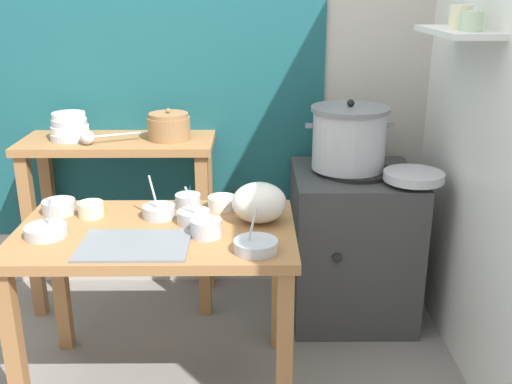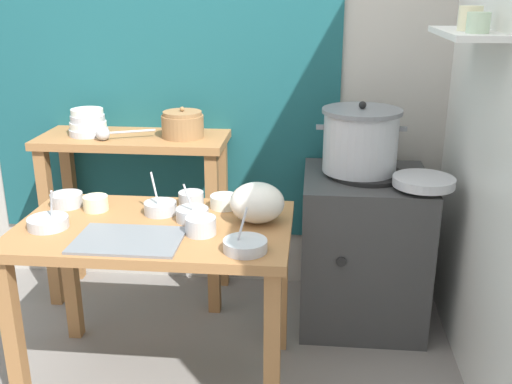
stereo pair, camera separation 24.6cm
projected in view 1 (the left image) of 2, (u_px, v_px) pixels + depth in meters
wall_back at (187, 51)px, 3.10m from camera, size 4.40×0.12×2.60m
wall_right at (509, 76)px, 2.26m from camera, size 0.30×3.20×2.60m
prep_table at (157, 254)px, 2.38m from camera, size 1.10×0.66×0.72m
back_shelf_table at (120, 181)px, 3.05m from camera, size 0.96×0.40×0.90m
stove_block at (352, 244)px, 3.03m from camera, size 0.60×0.61×0.78m
steamer_pot at (349, 138)px, 2.87m from camera, size 0.42×0.37×0.34m
clay_pot at (169, 126)px, 2.96m from camera, size 0.21×0.21×0.16m
bowl_stack_enamel at (70, 127)px, 2.95m from camera, size 0.20×0.20×0.14m
ladle at (90, 137)px, 2.87m from camera, size 0.28×0.14×0.07m
serving_tray at (134, 245)px, 2.19m from camera, size 0.40×0.28×0.01m
plastic_bag at (259, 203)px, 2.39m from camera, size 0.22×0.20×0.16m
wide_pan at (414, 176)px, 2.73m from camera, size 0.28×0.28×0.04m
prep_bowl_0 at (256, 245)px, 2.14m from camera, size 0.16×0.16×0.16m
prep_bowl_1 at (91, 209)px, 2.46m from camera, size 0.10×0.10×0.06m
prep_bowl_2 at (46, 230)px, 2.27m from camera, size 0.16×0.16×0.16m
prep_bowl_3 at (159, 211)px, 2.46m from camera, size 0.14×0.14×0.18m
prep_bowl_4 at (206, 227)px, 2.27m from camera, size 0.12×0.12×0.07m
prep_bowl_5 at (59, 206)px, 2.50m from camera, size 0.14×0.14×0.06m
prep_bowl_6 at (222, 202)px, 2.55m from camera, size 0.12×0.12×0.05m
prep_bowl_7 at (194, 216)px, 2.40m from camera, size 0.13×0.13×0.16m
prep_bowl_8 at (188, 200)px, 2.56m from camera, size 0.11×0.11×0.06m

